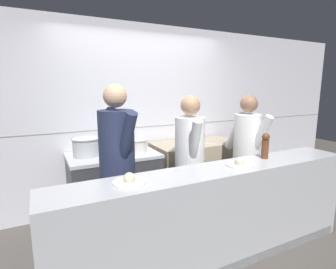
{
  "coord_description": "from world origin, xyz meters",
  "views": [
    {
      "loc": [
        -1.4,
        -2.24,
        1.74
      ],
      "look_at": [
        0.03,
        0.6,
        1.15
      ],
      "focal_mm": 28.0,
      "sensor_mm": 36.0,
      "label": 1
    }
  ],
  "objects_px": {
    "sauce_pot": "(136,145)",
    "chef_sous": "(190,160)",
    "plated_dish_appetiser": "(239,164)",
    "chefs_knife": "(199,143)",
    "plated_dish_main": "(129,181)",
    "chef_head_cook": "(117,162)",
    "mixing_bowl_steel": "(193,140)",
    "oven_range": "(114,187)",
    "chef_line": "(246,152)",
    "stock_pot": "(86,147)",
    "pepper_mill": "(265,145)"
  },
  "relations": [
    {
      "from": "sauce_pot",
      "to": "chef_line",
      "type": "relative_size",
      "value": 0.18
    },
    {
      "from": "chefs_knife",
      "to": "pepper_mill",
      "type": "relative_size",
      "value": 1.17
    },
    {
      "from": "chef_sous",
      "to": "stock_pot",
      "type": "bearing_deg",
      "value": 160.1
    },
    {
      "from": "plated_dish_appetiser",
      "to": "chef_head_cook",
      "type": "height_order",
      "value": "chef_head_cook"
    },
    {
      "from": "oven_range",
      "to": "plated_dish_appetiser",
      "type": "distance_m",
      "value": 1.68
    },
    {
      "from": "plated_dish_main",
      "to": "plated_dish_appetiser",
      "type": "distance_m",
      "value": 1.12
    },
    {
      "from": "sauce_pot",
      "to": "mixing_bowl_steel",
      "type": "height_order",
      "value": "sauce_pot"
    },
    {
      "from": "plated_dish_main",
      "to": "chef_sous",
      "type": "height_order",
      "value": "chef_sous"
    },
    {
      "from": "chef_sous",
      "to": "plated_dish_main",
      "type": "bearing_deg",
      "value": -132.1
    },
    {
      "from": "stock_pot",
      "to": "plated_dish_appetiser",
      "type": "distance_m",
      "value": 1.81
    },
    {
      "from": "chef_sous",
      "to": "chef_line",
      "type": "bearing_deg",
      "value": 17.77
    },
    {
      "from": "sauce_pot",
      "to": "chef_head_cook",
      "type": "relative_size",
      "value": 0.17
    },
    {
      "from": "chefs_knife",
      "to": "plated_dish_main",
      "type": "distance_m",
      "value": 1.86
    },
    {
      "from": "oven_range",
      "to": "chef_line",
      "type": "distance_m",
      "value": 1.76
    },
    {
      "from": "sauce_pot",
      "to": "chef_sous",
      "type": "distance_m",
      "value": 0.8
    },
    {
      "from": "oven_range",
      "to": "stock_pot",
      "type": "relative_size",
      "value": 3.38
    },
    {
      "from": "oven_range",
      "to": "chef_sous",
      "type": "xyz_separation_m",
      "value": [
        0.69,
        -0.74,
        0.46
      ]
    },
    {
      "from": "stock_pot",
      "to": "plated_dish_appetiser",
      "type": "relative_size",
      "value": 1.26
    },
    {
      "from": "plated_dish_appetiser",
      "to": "stock_pot",
      "type": "bearing_deg",
      "value": 133.12
    },
    {
      "from": "chefs_knife",
      "to": "oven_range",
      "type": "bearing_deg",
      "value": 176.3
    },
    {
      "from": "chefs_knife",
      "to": "chef_line",
      "type": "relative_size",
      "value": 0.2
    },
    {
      "from": "stock_pot",
      "to": "sauce_pot",
      "type": "height_order",
      "value": "stock_pot"
    },
    {
      "from": "plated_dish_main",
      "to": "plated_dish_appetiser",
      "type": "bearing_deg",
      "value": -1.79
    },
    {
      "from": "stock_pot",
      "to": "plated_dish_main",
      "type": "relative_size",
      "value": 1.21
    },
    {
      "from": "mixing_bowl_steel",
      "to": "chef_line",
      "type": "height_order",
      "value": "chef_line"
    },
    {
      "from": "sauce_pot",
      "to": "chefs_knife",
      "type": "height_order",
      "value": "sauce_pot"
    },
    {
      "from": "mixing_bowl_steel",
      "to": "plated_dish_main",
      "type": "distance_m",
      "value": 1.86
    },
    {
      "from": "plated_dish_main",
      "to": "mixing_bowl_steel",
      "type": "bearing_deg",
      "value": 41.81
    },
    {
      "from": "chef_sous",
      "to": "chef_head_cook",
      "type": "bearing_deg",
      "value": -167.7
    },
    {
      "from": "chefs_knife",
      "to": "chef_head_cook",
      "type": "height_order",
      "value": "chef_head_cook"
    },
    {
      "from": "plated_dish_main",
      "to": "chef_head_cook",
      "type": "bearing_deg",
      "value": 83.2
    },
    {
      "from": "chef_sous",
      "to": "chef_line",
      "type": "distance_m",
      "value": 0.85
    },
    {
      "from": "oven_range",
      "to": "chef_line",
      "type": "relative_size",
      "value": 0.68
    },
    {
      "from": "stock_pot",
      "to": "oven_range",
      "type": "bearing_deg",
      "value": -5.27
    },
    {
      "from": "chef_line",
      "to": "pepper_mill",
      "type": "bearing_deg",
      "value": -118.57
    },
    {
      "from": "chef_head_cook",
      "to": "stock_pot",
      "type": "bearing_deg",
      "value": 95.84
    },
    {
      "from": "chef_head_cook",
      "to": "chef_sous",
      "type": "bearing_deg",
      "value": -14.77
    },
    {
      "from": "sauce_pot",
      "to": "oven_range",
      "type": "bearing_deg",
      "value": 172.06
    },
    {
      "from": "plated_dish_appetiser",
      "to": "chef_line",
      "type": "distance_m",
      "value": 0.84
    },
    {
      "from": "plated_dish_appetiser",
      "to": "chef_sous",
      "type": "height_order",
      "value": "chef_sous"
    },
    {
      "from": "plated_dish_main",
      "to": "pepper_mill",
      "type": "relative_size",
      "value": 0.98
    },
    {
      "from": "mixing_bowl_steel",
      "to": "plated_dish_main",
      "type": "height_order",
      "value": "plated_dish_main"
    },
    {
      "from": "plated_dish_main",
      "to": "chef_line",
      "type": "height_order",
      "value": "chef_line"
    },
    {
      "from": "oven_range",
      "to": "chef_head_cook",
      "type": "xyz_separation_m",
      "value": [
        -0.13,
        -0.67,
        0.53
      ]
    },
    {
      "from": "mixing_bowl_steel",
      "to": "chefs_knife",
      "type": "distance_m",
      "value": 0.09
    },
    {
      "from": "chef_line",
      "to": "stock_pot",
      "type": "bearing_deg",
      "value": 150.92
    },
    {
      "from": "chef_line",
      "to": "plated_dish_appetiser",
      "type": "bearing_deg",
      "value": -144.55
    },
    {
      "from": "sauce_pot",
      "to": "chefs_knife",
      "type": "bearing_deg",
      "value": -2.37
    },
    {
      "from": "stock_pot",
      "to": "mixing_bowl_steel",
      "type": "relative_size",
      "value": 1.26
    },
    {
      "from": "chefs_knife",
      "to": "plated_dish_appetiser",
      "type": "relative_size",
      "value": 1.24
    }
  ]
}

